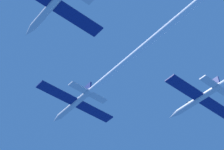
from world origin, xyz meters
TOP-DOWN VIEW (x-y plane):
  - jet_lead at (-0.04, -14.55)m, footprint 21.01×57.53m

SIDE VIEW (x-z plane):
  - jet_lead at x=-0.04m, z-range -0.88..2.60m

